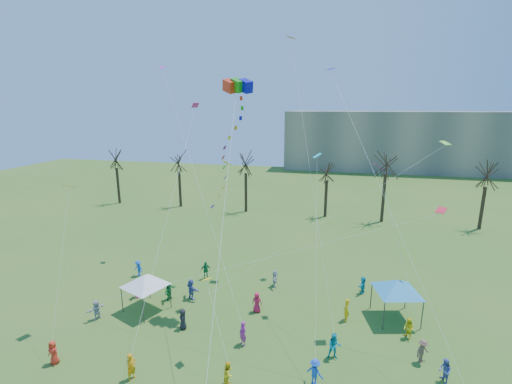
% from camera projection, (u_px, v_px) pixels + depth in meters
% --- Properties ---
extents(distant_building, '(60.00, 14.00, 15.00)m').
position_uv_depth(distant_building, '(404.00, 141.00, 91.61)').
color(distant_building, gray).
rests_on(distant_building, ground).
extents(bare_tree_row, '(70.12, 6.54, 10.82)m').
position_uv_depth(bare_tree_row, '(310.00, 172.00, 52.59)').
color(bare_tree_row, black).
rests_on(bare_tree_row, ground).
extents(big_box_kite, '(2.55, 8.14, 20.87)m').
position_uv_depth(big_box_kite, '(232.00, 156.00, 26.42)').
color(big_box_kite, red).
rests_on(big_box_kite, ground).
extents(canopy_tent_white, '(3.84, 3.84, 3.12)m').
position_uv_depth(canopy_tent_white, '(145.00, 280.00, 28.65)').
color(canopy_tent_white, '#3F3F44').
rests_on(canopy_tent_white, ground).
extents(canopy_tent_blue, '(4.29, 4.29, 3.31)m').
position_uv_depth(canopy_tent_blue, '(397.00, 286.00, 27.43)').
color(canopy_tent_blue, '#3F3F44').
rests_on(canopy_tent_blue, ground).
extents(festival_crowd, '(26.99, 15.02, 1.83)m').
position_uv_depth(festival_crowd, '(249.00, 314.00, 27.20)').
color(festival_crowd, red).
rests_on(festival_crowd, ground).
extents(small_kites_aloft, '(27.33, 18.04, 31.34)m').
position_uv_depth(small_kites_aloft, '(270.00, 150.00, 27.96)').
color(small_kites_aloft, orange).
rests_on(small_kites_aloft, ground).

